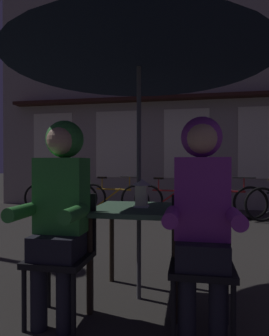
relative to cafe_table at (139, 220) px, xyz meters
name	(u,v)px	position (x,y,z in m)	size (l,w,h in m)	color
ground_plane	(139,298)	(0.00, 0.00, -0.64)	(60.00, 60.00, 0.00)	#2D2B28
cafe_table	(139,220)	(0.00, 0.00, 0.00)	(0.72, 0.72, 0.74)	#42664C
patio_umbrella	(139,43)	(0.00, 0.00, 1.42)	(2.10, 2.10, 2.31)	#4C4C51
lantern	(142,192)	(0.02, 0.00, 0.22)	(0.11, 0.11, 0.23)	white
chair_left	(64,248)	(-0.48, -0.37, -0.15)	(0.40, 0.40, 0.87)	black
chair_right	(201,255)	(0.48, -0.37, -0.15)	(0.40, 0.40, 0.87)	black
person_left_hooded	(61,199)	(-0.48, -0.43, 0.21)	(0.45, 0.56, 1.40)	black
person_right_hooded	(202,202)	(0.48, -0.43, 0.21)	(0.45, 0.56, 1.40)	black
shopfront_building	(187,86)	(0.30, 5.40, 2.45)	(10.00, 0.93, 6.20)	#9E9389
bicycle_nearest	(60,197)	(-2.46, 3.88, -0.29)	(1.67, 0.25, 0.84)	black
bicycle_second	(113,198)	(-1.24, 3.91, -0.29)	(1.64, 0.44, 0.84)	black
bicycle_third	(172,200)	(0.03, 3.80, -0.29)	(1.65, 0.40, 0.84)	black
bicycle_fourth	(223,201)	(1.05, 3.85, -0.29)	(1.68, 0.21, 0.84)	black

